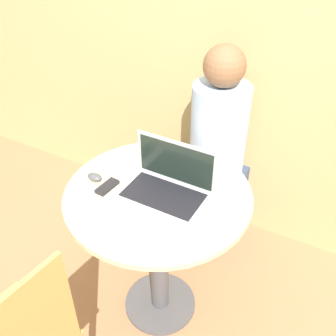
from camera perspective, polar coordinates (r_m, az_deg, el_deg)
The scene contains 7 objects.
ground_plane at distance 2.23m, azimuth -1.13°, elevation -19.08°, with size 12.00×12.00×0.00m, color #9E704C.
back_wall at distance 2.10m, azimuth 10.56°, elevation 21.07°, with size 7.00×0.05×2.60m.
round_table at distance 1.78m, azimuth -1.35°, elevation -8.28°, with size 0.79×0.79×0.78m.
laptop at distance 1.61m, azimuth -0.10°, elevation -2.57°, with size 0.36×0.23×0.22m.
cell_phone at distance 1.68m, azimuth -8.81°, elevation -2.69°, with size 0.06×0.11×0.02m.
computer_mouse at distance 1.73m, azimuth -10.60°, elevation -1.30°, with size 0.07×0.04×0.03m.
person_seated at distance 2.27m, azimuth 7.42°, elevation 0.79°, with size 0.30×0.47×1.22m.
Camera 1 is at (0.64, -1.09, 1.84)m, focal length 42.00 mm.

